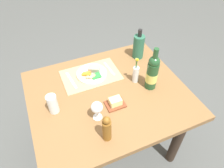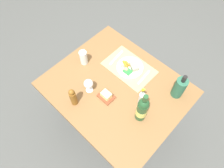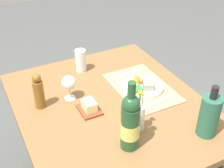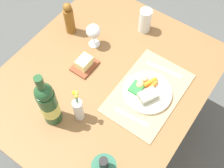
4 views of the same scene
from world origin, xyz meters
The scene contains 13 objects.
ground_plane centered at (0.00, 0.00, 0.00)m, with size 8.00×8.00×0.00m, color #4D504E.
dining_table centered at (0.00, 0.00, 0.59)m, with size 1.12×0.95×0.71m.
placemat centered at (0.06, -0.22, 0.71)m, with size 0.44×0.29×0.01m, color tan.
dinner_plate centered at (0.05, -0.22, 0.73)m, with size 0.24×0.24×0.05m.
fork centered at (-0.10, -0.23, 0.72)m, with size 0.02×0.17×0.01m, color silver.
knife centered at (0.21, -0.22, 0.72)m, with size 0.02×0.20×0.01m, color silver.
butter_dish centered at (0.00, 0.12, 0.73)m, with size 0.13×0.10×0.06m.
wine_glass centered at (0.15, 0.17, 0.81)m, with size 0.08×0.08×0.14m.
wine_bottle centered at (-0.31, 0.06, 0.84)m, with size 0.08×0.08×0.34m.
cooler_bottle centered at (-0.40, -0.29, 0.81)m, with size 0.09×0.09×0.26m.
pepper_mill centered at (0.15, 0.34, 0.80)m, with size 0.05×0.05×0.20m.
water_tumbler centered at (0.39, 0.01, 0.77)m, with size 0.07×0.07×0.14m.
flower_vase centered at (-0.23, -0.03, 0.78)m, with size 0.05×0.05×0.22m.
Camera 2 is at (-0.57, 0.65, 2.22)m, focal length 33.14 mm.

